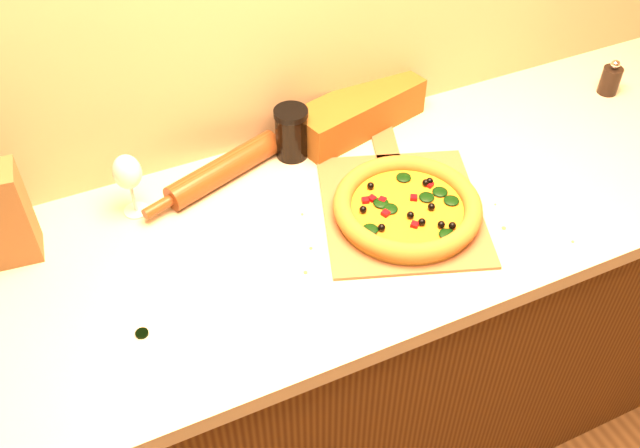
{
  "coord_description": "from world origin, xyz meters",
  "views": [
    {
      "loc": [
        -0.52,
        0.43,
        1.97
      ],
      "look_at": [
        -0.09,
        1.38,
        0.96
      ],
      "focal_mm": 40.0,
      "sensor_mm": 36.0,
      "label": 1
    }
  ],
  "objects_px": {
    "pepper_grinder": "(610,79)",
    "dark_jar": "(292,133)",
    "pizza_peel": "(400,205)",
    "wine_glass": "(127,173)",
    "pizza": "(407,207)",
    "rolling_pin": "(224,169)"
  },
  "relations": [
    {
      "from": "pepper_grinder",
      "to": "rolling_pin",
      "type": "xyz_separation_m",
      "value": [
        -1.04,
        0.09,
        -0.01
      ]
    },
    {
      "from": "dark_jar",
      "to": "pepper_grinder",
      "type": "bearing_deg",
      "value": -7.15
    },
    {
      "from": "pizza",
      "to": "rolling_pin",
      "type": "relative_size",
      "value": 0.77
    },
    {
      "from": "pepper_grinder",
      "to": "wine_glass",
      "type": "distance_m",
      "value": 1.26
    },
    {
      "from": "dark_jar",
      "to": "pizza",
      "type": "bearing_deg",
      "value": -65.14
    },
    {
      "from": "pizza_peel",
      "to": "pizza",
      "type": "distance_m",
      "value": 0.04
    },
    {
      "from": "rolling_pin",
      "to": "wine_glass",
      "type": "xyz_separation_m",
      "value": [
        -0.21,
        -0.02,
        0.08
      ]
    },
    {
      "from": "pepper_grinder",
      "to": "wine_glass",
      "type": "height_order",
      "value": "wine_glass"
    },
    {
      "from": "pepper_grinder",
      "to": "dark_jar",
      "type": "bearing_deg",
      "value": 172.85
    },
    {
      "from": "pizza",
      "to": "wine_glass",
      "type": "height_order",
      "value": "wine_glass"
    },
    {
      "from": "pizza_peel",
      "to": "pepper_grinder",
      "type": "height_order",
      "value": "pepper_grinder"
    },
    {
      "from": "pizza_peel",
      "to": "dark_jar",
      "type": "xyz_separation_m",
      "value": [
        -0.15,
        0.27,
        0.06
      ]
    },
    {
      "from": "pizza",
      "to": "rolling_pin",
      "type": "distance_m",
      "value": 0.43
    },
    {
      "from": "pepper_grinder",
      "to": "pizza_peel",
      "type": "bearing_deg",
      "value": -167.5
    },
    {
      "from": "pizza_peel",
      "to": "wine_glass",
      "type": "xyz_separation_m",
      "value": [
        -0.53,
        0.23,
        0.1
      ]
    },
    {
      "from": "pizza_peel",
      "to": "wine_glass",
      "type": "distance_m",
      "value": 0.59
    },
    {
      "from": "rolling_pin",
      "to": "dark_jar",
      "type": "height_order",
      "value": "dark_jar"
    },
    {
      "from": "pizza_peel",
      "to": "rolling_pin",
      "type": "height_order",
      "value": "rolling_pin"
    },
    {
      "from": "wine_glass",
      "to": "dark_jar",
      "type": "bearing_deg",
      "value": 5.49
    },
    {
      "from": "pizza",
      "to": "dark_jar",
      "type": "xyz_separation_m",
      "value": [
        -0.14,
        0.3,
        0.04
      ]
    },
    {
      "from": "pepper_grinder",
      "to": "pizza",
      "type": "bearing_deg",
      "value": -165.01
    },
    {
      "from": "pepper_grinder",
      "to": "dark_jar",
      "type": "distance_m",
      "value": 0.87
    }
  ]
}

